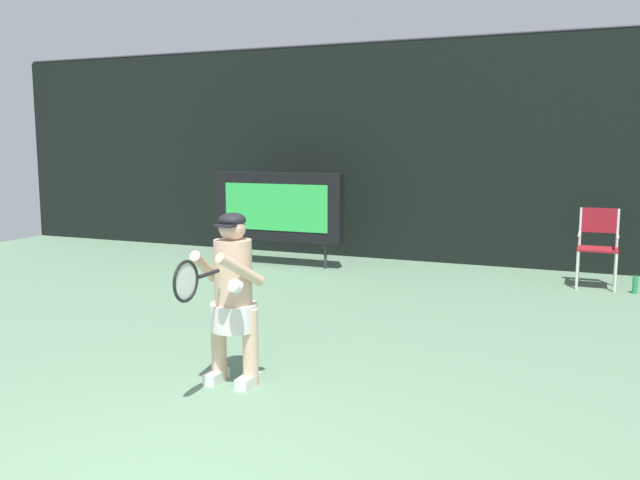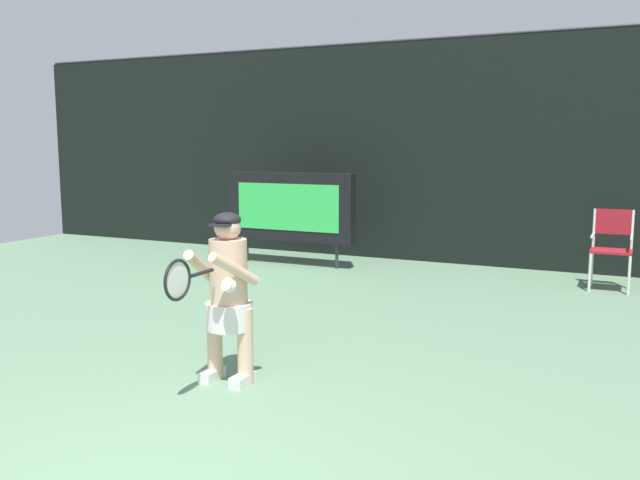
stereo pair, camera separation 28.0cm
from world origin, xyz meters
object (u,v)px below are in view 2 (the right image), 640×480
object	(u,v)px
scoreboard	(290,207)
umpire_chair	(612,244)
tennis_player	(228,292)
tennis_racket	(179,279)

from	to	relation	value
scoreboard	umpire_chair	size ratio (longest dim) A/B	2.04
umpire_chair	tennis_player	distance (m)	5.89
scoreboard	tennis_racket	size ratio (longest dim) A/B	3.65
umpire_chair	tennis_player	world-z (taller)	tennis_player
scoreboard	tennis_racket	bearing A→B (deg)	-69.99
tennis_player	tennis_racket	world-z (taller)	tennis_player
scoreboard	tennis_player	distance (m)	5.46
tennis_player	tennis_racket	bearing A→B (deg)	-90.97
scoreboard	umpire_chair	xyz separation A→B (m)	(4.79, 0.18, -0.33)
tennis_player	scoreboard	bearing A→B (deg)	112.37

